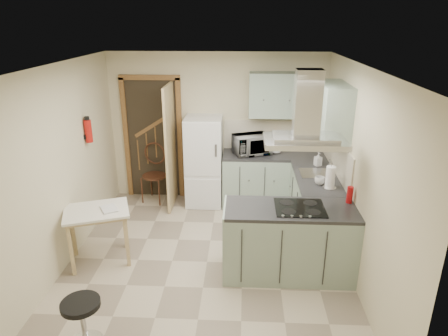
# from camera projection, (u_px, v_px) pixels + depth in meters

# --- Properties ---
(floor) EXTENTS (4.20, 4.20, 0.00)m
(floor) POSITION_uv_depth(u_px,v_px,m) (207.00, 262.00, 5.23)
(floor) COLOR #BAAA91
(floor) RESTS_ON ground
(ceiling) EXTENTS (4.20, 4.20, 0.00)m
(ceiling) POSITION_uv_depth(u_px,v_px,m) (204.00, 66.00, 4.35)
(ceiling) COLOR silver
(ceiling) RESTS_ON back_wall
(back_wall) EXTENTS (3.60, 0.00, 3.60)m
(back_wall) POSITION_uv_depth(u_px,v_px,m) (217.00, 128.00, 6.75)
(back_wall) COLOR beige
(back_wall) RESTS_ON floor
(left_wall) EXTENTS (0.00, 4.20, 4.20)m
(left_wall) POSITION_uv_depth(u_px,v_px,m) (59.00, 170.00, 4.87)
(left_wall) COLOR beige
(left_wall) RESTS_ON floor
(right_wall) EXTENTS (0.00, 4.20, 4.20)m
(right_wall) POSITION_uv_depth(u_px,v_px,m) (357.00, 176.00, 4.70)
(right_wall) COLOR beige
(right_wall) RESTS_ON floor
(doorway) EXTENTS (1.10, 0.12, 2.10)m
(doorway) POSITION_uv_depth(u_px,v_px,m) (153.00, 139.00, 6.84)
(doorway) COLOR brown
(doorway) RESTS_ON floor
(fridge) EXTENTS (0.60, 0.60, 1.50)m
(fridge) POSITION_uv_depth(u_px,v_px,m) (204.00, 162.00, 6.65)
(fridge) COLOR white
(fridge) RESTS_ON floor
(counter_back) EXTENTS (1.08, 0.60, 0.90)m
(counter_back) POSITION_uv_depth(u_px,v_px,m) (255.00, 179.00, 6.72)
(counter_back) COLOR #9EB2A0
(counter_back) RESTS_ON floor
(counter_right) EXTENTS (0.60, 1.95, 0.90)m
(counter_right) POSITION_uv_depth(u_px,v_px,m) (312.00, 197.00, 6.05)
(counter_right) COLOR #9EB2A0
(counter_right) RESTS_ON floor
(splashback) EXTENTS (1.68, 0.02, 0.50)m
(splashback) POSITION_uv_depth(u_px,v_px,m) (274.00, 135.00, 6.73)
(splashback) COLOR beige
(splashback) RESTS_ON counter_back
(wall_cabinet_back) EXTENTS (0.85, 0.35, 0.70)m
(wall_cabinet_back) POSITION_uv_depth(u_px,v_px,m) (276.00, 95.00, 6.33)
(wall_cabinet_back) COLOR #9EB2A0
(wall_cabinet_back) RESTS_ON back_wall
(wall_cabinet_right) EXTENTS (0.35, 0.90, 0.70)m
(wall_cabinet_right) POSITION_uv_depth(u_px,v_px,m) (333.00, 110.00, 5.29)
(wall_cabinet_right) COLOR #9EB2A0
(wall_cabinet_right) RESTS_ON right_wall
(peninsula) EXTENTS (1.55, 0.65, 0.90)m
(peninsula) POSITION_uv_depth(u_px,v_px,m) (289.00, 241.00, 4.85)
(peninsula) COLOR #9EB2A0
(peninsula) RESTS_ON floor
(hob) EXTENTS (0.58, 0.50, 0.01)m
(hob) POSITION_uv_depth(u_px,v_px,m) (300.00, 208.00, 4.69)
(hob) COLOR black
(hob) RESTS_ON peninsula
(extractor_hood) EXTENTS (0.90, 0.55, 0.10)m
(extractor_hood) POSITION_uv_depth(u_px,v_px,m) (305.00, 141.00, 4.40)
(extractor_hood) COLOR silver
(extractor_hood) RESTS_ON ceiling
(sink) EXTENTS (0.45, 0.40, 0.01)m
(sink) POSITION_uv_depth(u_px,v_px,m) (316.00, 173.00, 5.72)
(sink) COLOR silver
(sink) RESTS_ON counter_right
(fire_extinguisher) EXTENTS (0.10, 0.10, 0.32)m
(fire_extinguisher) POSITION_uv_depth(u_px,v_px,m) (88.00, 131.00, 5.62)
(fire_extinguisher) COLOR #B2140F
(fire_extinguisher) RESTS_ON left_wall
(drop_leaf_table) EXTENTS (0.94, 0.82, 0.73)m
(drop_leaf_table) POSITION_uv_depth(u_px,v_px,m) (99.00, 235.00, 5.14)
(drop_leaf_table) COLOR tan
(drop_leaf_table) RESTS_ON floor
(bentwood_chair) EXTENTS (0.50, 0.50, 0.92)m
(bentwood_chair) POSITION_uv_depth(u_px,v_px,m) (154.00, 176.00, 6.83)
(bentwood_chair) COLOR #51301B
(bentwood_chair) RESTS_ON floor
(stool) EXTENTS (0.42, 0.42, 0.50)m
(stool) POSITION_uv_depth(u_px,v_px,m) (83.00, 323.00, 3.83)
(stool) COLOR black
(stool) RESTS_ON floor
(microwave) EXTENTS (0.68, 0.58, 0.32)m
(microwave) POSITION_uv_depth(u_px,v_px,m) (252.00, 144.00, 6.51)
(microwave) COLOR black
(microwave) RESTS_ON counter_back
(kettle) EXTENTS (0.22, 0.22, 0.24)m
(kettle) POSITION_uv_depth(u_px,v_px,m) (276.00, 146.00, 6.57)
(kettle) COLOR white
(kettle) RESTS_ON counter_back
(cereal_box) EXTENTS (0.10, 0.21, 0.31)m
(cereal_box) POSITION_uv_depth(u_px,v_px,m) (276.00, 142.00, 6.64)
(cereal_box) COLOR #C96F17
(cereal_box) RESTS_ON counter_back
(soap_bottle) EXTENTS (0.12, 0.12, 0.20)m
(soap_bottle) POSITION_uv_depth(u_px,v_px,m) (318.00, 159.00, 6.01)
(soap_bottle) COLOR #A19FAB
(soap_bottle) RESTS_ON counter_right
(paper_towel) EXTENTS (0.15, 0.15, 0.31)m
(paper_towel) POSITION_uv_depth(u_px,v_px,m) (330.00, 177.00, 5.19)
(paper_towel) COLOR white
(paper_towel) RESTS_ON counter_right
(cup) EXTENTS (0.17, 0.17, 0.10)m
(cup) POSITION_uv_depth(u_px,v_px,m) (320.00, 181.00, 5.34)
(cup) COLOR silver
(cup) RESTS_ON counter_right
(red_bottle) EXTENTS (0.08, 0.08, 0.21)m
(red_bottle) POSITION_uv_depth(u_px,v_px,m) (350.00, 195.00, 4.79)
(red_bottle) COLOR #B50F12
(red_bottle) RESTS_ON peninsula
(book) EXTENTS (0.28, 0.30, 0.11)m
(book) POSITION_uv_depth(u_px,v_px,m) (101.00, 207.00, 4.96)
(book) COLOR #9A333D
(book) RESTS_ON drop_leaf_table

